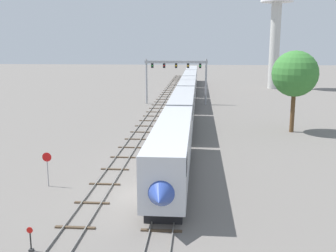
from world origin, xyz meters
name	(u,v)px	position (x,y,z in m)	size (l,w,h in m)	color
ground_plane	(143,195)	(0.00, 0.00, 0.00)	(400.00, 400.00, 0.00)	slate
track_main	(189,96)	(2.00, 60.00, 0.07)	(2.60, 200.00, 0.16)	slate
track_near	(155,110)	(-3.50, 40.00, 0.07)	(2.60, 160.00, 0.16)	slate
passenger_train	(187,91)	(2.00, 46.89, 2.61)	(3.04, 106.40, 4.80)	silver
signal_gantry	(176,71)	(-0.25, 47.74, 6.38)	(12.10, 0.49, 8.73)	#999BA0
water_tower	(277,7)	(23.55, 77.73, 20.66)	(8.34, 8.34, 27.30)	beige
switch_stand	(31,243)	(-5.10, -8.97, 0.52)	(0.36, 0.24, 1.46)	black
stop_sign	(47,164)	(-8.00, 1.24, 1.87)	(0.76, 0.08, 2.88)	gray
trackside_tree_left	(295,74)	(16.57, 23.94, 7.67)	(5.96, 5.96, 10.69)	brown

